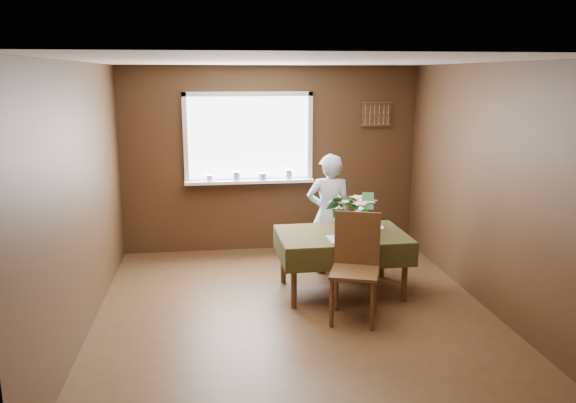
{
  "coord_description": "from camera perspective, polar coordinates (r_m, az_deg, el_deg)",
  "views": [
    {
      "loc": [
        -0.8,
        -5.26,
        2.38
      ],
      "look_at": [
        0.0,
        0.55,
        1.05
      ],
      "focal_mm": 35.0,
      "sensor_mm": 36.0,
      "label": 1
    }
  ],
  "objects": [
    {
      "name": "seated_woman",
      "position": [
        6.78,
        4.19,
        -1.29
      ],
      "size": [
        0.57,
        0.4,
        1.47
      ],
      "primitive_type": "imported",
      "rotation": [
        0.0,
        0.0,
        3.05
      ],
      "color": "white",
      "rests_on": "floor"
    },
    {
      "name": "ceiling",
      "position": [
        5.32,
        0.83,
        14.08
      ],
      "size": [
        4.5,
        4.5,
        0.0
      ],
      "primitive_type": "plane",
      "rotation": [
        3.14,
        0.0,
        0.0
      ],
      "color": "white",
      "rests_on": "wall_back"
    },
    {
      "name": "spoon_rack",
      "position": [
        7.82,
        9.0,
        8.74
      ],
      "size": [
        0.44,
        0.05,
        0.33
      ],
      "color": "#55341B",
      "rests_on": "wall_back"
    },
    {
      "name": "side_plate",
      "position": [
        6.43,
        8.61,
        -2.64
      ],
      "size": [
        0.29,
        0.29,
        0.01
      ],
      "primitive_type": "cylinder",
      "rotation": [
        0.0,
        0.0,
        -0.16
      ],
      "color": "white",
      "rests_on": "dining_table"
    },
    {
      "name": "dining_table",
      "position": [
        6.21,
        5.5,
        -3.94
      ],
      "size": [
        1.42,
        0.98,
        0.69
      ],
      "rotation": [
        0.0,
        0.0,
        0.02
      ],
      "color": "#55341B",
      "rests_on": "floor"
    },
    {
      "name": "wall_left",
      "position": [
        5.51,
        -20.25,
        0.15
      ],
      "size": [
        0.0,
        4.5,
        4.5
      ],
      "primitive_type": "plane",
      "rotation": [
        1.57,
        0.0,
        1.57
      ],
      "color": "brown",
      "rests_on": "floor"
    },
    {
      "name": "table_knife",
      "position": [
        6.09,
        7.61,
        -3.44
      ],
      "size": [
        0.04,
        0.24,
        0.0
      ],
      "primitive_type": "cube",
      "rotation": [
        0.0,
        0.0,
        -0.06
      ],
      "color": "silver",
      "rests_on": "dining_table"
    },
    {
      "name": "wall_front",
      "position": [
        3.31,
        6.69,
        -7.26
      ],
      "size": [
        4.0,
        0.0,
        4.0
      ],
      "primitive_type": "plane",
      "rotation": [
        -1.57,
        0.0,
        0.0
      ],
      "color": "brown",
      "rests_on": "floor"
    },
    {
      "name": "chair_near",
      "position": [
        5.6,
        6.88,
        -6.19
      ],
      "size": [
        0.58,
        0.58,
        1.06
      ],
      "rotation": [
        0.0,
        0.0,
        -0.34
      ],
      "color": "#55341B",
      "rests_on": "floor"
    },
    {
      "name": "window_assembly",
      "position": [
        7.54,
        -3.94,
        4.99
      ],
      "size": [
        1.72,
        0.2,
        1.22
      ],
      "color": "white",
      "rests_on": "wall_back"
    },
    {
      "name": "flower_bouquet",
      "position": [
        5.94,
        6.32,
        -0.99
      ],
      "size": [
        0.53,
        0.53,
        0.45
      ],
      "rotation": [
        0.0,
        0.0,
        0.04
      ],
      "color": "white",
      "rests_on": "dining_table"
    },
    {
      "name": "wall_back",
      "position": [
        7.63,
        -1.75,
        4.26
      ],
      "size": [
        4.0,
        0.0,
        4.0
      ],
      "primitive_type": "plane",
      "rotation": [
        1.57,
        0.0,
        0.0
      ],
      "color": "brown",
      "rests_on": "floor"
    },
    {
      "name": "floor",
      "position": [
        5.82,
        0.75,
        -11.33
      ],
      "size": [
        4.5,
        4.5,
        0.0
      ],
      "primitive_type": "plane",
      "color": "#482D18",
      "rests_on": "ground"
    },
    {
      "name": "wall_right",
      "position": [
        6.06,
        19.84,
        1.28
      ],
      "size": [
        0.0,
        4.5,
        4.5
      ],
      "primitive_type": "plane",
      "rotation": [
        1.57,
        0.0,
        -1.57
      ],
      "color": "brown",
      "rests_on": "floor"
    },
    {
      "name": "chair_far",
      "position": [
        6.98,
        4.55,
        -2.8
      ],
      "size": [
        0.47,
        0.47,
        0.93
      ],
      "rotation": [
        0.0,
        0.0,
        3.35
      ],
      "color": "#55341B",
      "rests_on": "floor"
    }
  ]
}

